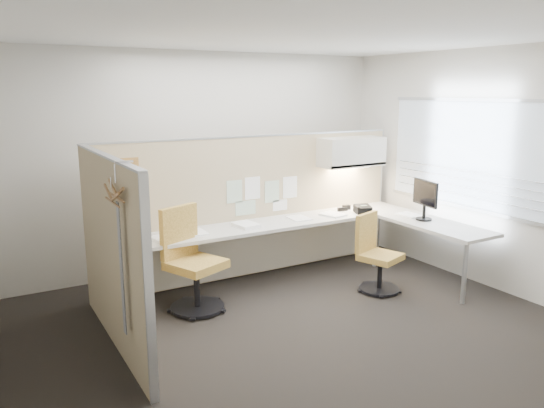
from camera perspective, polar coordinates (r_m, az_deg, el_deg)
floor at (r=5.39m, az=1.21°, el=-13.30°), size 5.50×4.50×0.01m
ceiling at (r=4.89m, az=1.36°, el=17.94°), size 5.50×4.50×0.01m
wall_back at (r=6.95m, az=-8.45°, el=4.48°), size 5.50×0.02×2.80m
wall_front at (r=3.30m, az=22.14°, el=-4.78°), size 5.50×0.02×2.80m
wall_right at (r=6.79m, az=21.57°, el=3.58°), size 0.02×4.50×2.80m
window_pane at (r=6.75m, az=21.53°, el=4.83°), size 0.01×2.80×1.30m
partition_back at (r=6.69m, az=-1.85°, el=-0.26°), size 4.10×0.06×1.75m
partition_left at (r=4.98m, az=-16.85°, el=-5.15°), size 0.06×2.20×1.75m
desk at (r=6.54m, az=3.08°, el=-3.01°), size 4.00×2.07×0.73m
overhead_bin at (r=7.15m, az=8.55°, el=5.58°), size 0.90×0.36×0.38m
task_light_strip at (r=7.17m, az=8.49°, el=3.91°), size 0.60×0.06×0.02m
pinned_papers at (r=6.66m, az=-1.12°, el=1.09°), size 1.01×0.00×0.47m
poster at (r=5.98m, az=-15.38°, el=3.14°), size 0.28×0.00×0.35m
chair_left at (r=5.73m, az=-8.74°, el=-6.30°), size 0.67×0.68×1.09m
chair_right at (r=6.33m, az=11.06°, el=-5.49°), size 0.53×0.54×0.90m
monitor at (r=6.79m, az=16.13°, el=0.68°), size 0.20×0.47×0.50m
phone at (r=7.05m, az=9.69°, el=-0.56°), size 0.26×0.25×0.12m
stapler at (r=7.14m, az=7.59°, el=-0.56°), size 0.14×0.06×0.05m
tape_dispenser at (r=7.23m, az=8.01°, el=-0.36°), size 0.10×0.07×0.06m
coat_hook at (r=4.25m, az=-16.45°, el=-0.53°), size 0.18×0.46×1.38m
paper_stack_0 at (r=5.84m, az=-11.47°, el=-3.66°), size 0.28×0.34×0.03m
paper_stack_1 at (r=6.04m, az=-8.29°, el=-3.06°), size 0.23×0.30×0.02m
paper_stack_2 at (r=6.27m, az=-2.83°, el=-2.27°), size 0.27×0.33×0.04m
paper_stack_3 at (r=6.66m, az=2.91°, el=-1.54°), size 0.25×0.31×0.01m
paper_stack_4 at (r=6.87m, az=6.56°, el=-1.14°), size 0.30×0.35×0.02m
paper_stack_5 at (r=7.04m, az=14.57°, el=-1.15°), size 0.24×0.31×0.02m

